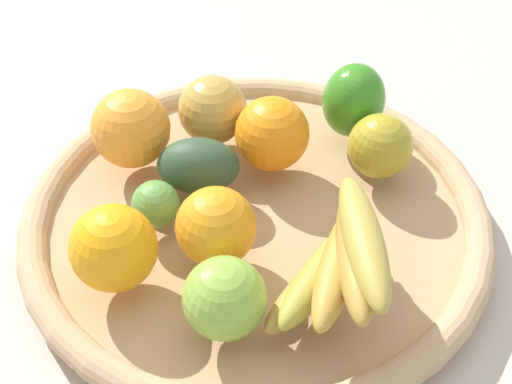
# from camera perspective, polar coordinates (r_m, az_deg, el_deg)

# --- Properties ---
(ground_plane) EXTENTS (2.40, 2.40, 0.00)m
(ground_plane) POSITION_cam_1_polar(r_m,az_deg,el_deg) (0.79, 0.00, -3.31)
(ground_plane) COLOR #C0B1A2
(ground_plane) RESTS_ON ground
(basket) EXTENTS (0.48, 0.48, 0.04)m
(basket) POSITION_cam_1_polar(r_m,az_deg,el_deg) (0.77, 0.00, -2.24)
(basket) COLOR tan
(basket) RESTS_ON ground_plane
(orange_0) EXTENTS (0.09, 0.09, 0.08)m
(orange_0) POSITION_cam_1_polar(r_m,az_deg,el_deg) (0.78, 1.22, 4.44)
(orange_0) COLOR orange
(orange_0) RESTS_ON basket
(orange_2) EXTENTS (0.09, 0.09, 0.07)m
(orange_2) POSITION_cam_1_polar(r_m,az_deg,el_deg) (0.69, -3.05, -2.64)
(orange_2) COLOR orange
(orange_2) RESTS_ON basket
(banana_bunch) EXTENTS (0.16, 0.13, 0.09)m
(banana_bunch) POSITION_cam_1_polar(r_m,az_deg,el_deg) (0.65, 6.37, -5.21)
(banana_bunch) COLOR #B8883A
(banana_bunch) RESTS_ON basket
(apple_1) EXTENTS (0.09, 0.09, 0.08)m
(apple_1) POSITION_cam_1_polar(r_m,az_deg,el_deg) (0.82, -3.30, 6.23)
(apple_1) COLOR gold
(apple_1) RESTS_ON basket
(orange_1) EXTENTS (0.11, 0.11, 0.08)m
(orange_1) POSITION_cam_1_polar(r_m,az_deg,el_deg) (0.80, -9.44, 4.76)
(orange_1) COLOR orange
(orange_1) RESTS_ON basket
(bell_pepper) EXTENTS (0.10, 0.10, 0.08)m
(bell_pepper) POSITION_cam_1_polar(r_m,az_deg,el_deg) (0.83, 7.40, 6.88)
(bell_pepper) COLOR #36811E
(bell_pepper) RESTS_ON basket
(apple_2) EXTENTS (0.09, 0.09, 0.07)m
(apple_2) POSITION_cam_1_polar(r_m,az_deg,el_deg) (0.79, 9.36, 3.46)
(apple_2) COLOR #A59222
(apple_2) RESTS_ON basket
(apple_0) EXTENTS (0.09, 0.09, 0.07)m
(apple_0) POSITION_cam_1_polar(r_m,az_deg,el_deg) (0.63, -2.39, -8.03)
(apple_0) COLOR #85B03D
(apple_0) RESTS_ON basket
(lime_0) EXTENTS (0.06, 0.06, 0.05)m
(lime_0) POSITION_cam_1_polar(r_m,az_deg,el_deg) (0.73, -7.59, -0.92)
(lime_0) COLOR #5B9141
(lime_0) RESTS_ON basket
(avocado) EXTENTS (0.07, 0.09, 0.06)m
(avocado) POSITION_cam_1_polar(r_m,az_deg,el_deg) (0.76, -4.38, 2.01)
(avocado) COLOR #2E472C
(avocado) RESTS_ON basket
(orange_3) EXTENTS (0.09, 0.09, 0.08)m
(orange_3) POSITION_cam_1_polar(r_m,az_deg,el_deg) (0.68, -10.72, -4.18)
(orange_3) COLOR orange
(orange_3) RESTS_ON basket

